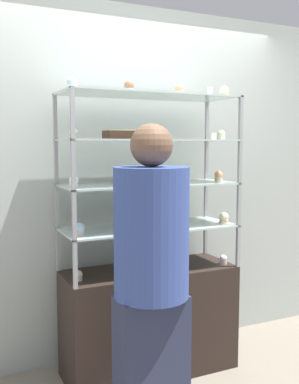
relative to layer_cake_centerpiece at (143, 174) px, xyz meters
The scene contains 35 objects.
ground_plane 1.39m from the layer_cake_centerpiece, 80.70° to the right, with size 20.00×20.00×0.00m, color gray.
back_wall 0.31m from the layer_cake_centerpiece, 87.62° to the left, with size 8.00×0.05×2.60m.
display_base 1.02m from the layer_cake_centerpiece, 80.70° to the right, with size 1.19×0.45×0.74m.
display_riser_lower 0.38m from the layer_cake_centerpiece, 80.70° to the right, with size 1.19×0.45×0.30m.
display_riser_middle 0.11m from the layer_cake_centerpiece, 80.70° to the right, with size 1.19×0.45×0.30m.
display_riser_upper 0.23m from the layer_cake_centerpiece, 80.70° to the right, with size 1.19×0.45×0.30m.
display_riser_top 0.52m from the layer_cake_centerpiece, 80.70° to the right, with size 1.19×0.45×0.30m.
layer_cake_centerpiece is the anchor object (origin of this frame).
sheet_cake_frosted 0.34m from the layer_cake_centerpiece, 162.91° to the right, with size 0.20×0.15×0.06m.
cupcake_0 0.81m from the layer_cake_centerpiece, 164.81° to the right, with size 0.05×0.05×0.07m.
cupcake_1 0.67m from the layer_cake_centerpiece, 128.87° to the right, with size 0.05×0.05×0.07m.
cupcake_2 0.67m from the layer_cake_centerpiece, 41.51° to the right, with size 0.05×0.05×0.07m.
cupcake_3 0.85m from the layer_cake_centerpiece, 19.00° to the right, with size 0.05×0.05×0.07m.
price_tag_0 0.73m from the layer_cake_centerpiece, 130.55° to the right, with size 0.04×0.00×0.04m.
cupcake_4 0.62m from the layer_cake_centerpiece, 161.77° to the right, with size 0.07×0.07×0.08m.
cupcake_5 0.37m from the layer_cake_centerpiece, 141.51° to the right, with size 0.07×0.07×0.08m.
cupcake_6 0.40m from the layer_cake_centerpiece, 40.32° to the right, with size 0.07×0.07×0.08m.
cupcake_7 0.66m from the layer_cake_centerpiece, 18.13° to the right, with size 0.07×0.07×0.08m.
price_tag_1 0.45m from the layer_cake_centerpiece, 68.08° to the right, with size 0.04×0.00×0.04m.
cupcake_8 0.56m from the layer_cake_centerpiece, 162.50° to the right, with size 0.06×0.06×0.07m.
cupcake_9 0.23m from the layer_cake_centerpiece, 135.70° to the right, with size 0.06×0.06×0.07m.
cupcake_10 0.28m from the layer_cake_centerpiece, 44.41° to the right, with size 0.06×0.06×0.07m.
cupcake_11 0.55m from the layer_cake_centerpiece, 12.72° to the right, with size 0.06×0.06×0.07m.
price_tag_2 0.31m from the layer_cake_centerpiece, 64.30° to the right, with size 0.04×0.00×0.04m.
cupcake_12 0.60m from the layer_cake_centerpiece, 164.79° to the right, with size 0.06×0.06×0.07m.
cupcake_13 0.32m from the layer_cake_centerpiece, 88.89° to the right, with size 0.06×0.06×0.07m.
cupcake_14 0.63m from the layer_cake_centerpiece, 12.50° to the right, with size 0.06×0.06×0.07m.
price_tag_3 0.54m from the layer_cake_centerpiece, 35.98° to the right, with size 0.04×0.00×0.04m.
cupcake_15 0.79m from the layer_cake_centerpiece, 163.45° to the right, with size 0.06×0.06×0.07m.
cupcake_16 0.61m from the layer_cake_centerpiece, 138.43° to the right, with size 0.06×0.06×0.07m.
cupcake_17 0.62m from the layer_cake_centerpiece, 35.10° to the right, with size 0.06×0.06×0.07m.
cupcake_18 0.80m from the layer_cake_centerpiece, 18.46° to the right, with size 0.06×0.06×0.07m.
price_tag_4 0.71m from the layer_cake_centerpiece, 38.65° to the right, with size 0.04×0.00×0.04m.
donut_glazed 0.67m from the layer_cake_centerpiece, ahead, with size 0.13×0.13×0.03m.
customer_figure 0.91m from the layer_cake_centerpiece, 110.98° to the right, with size 0.40×0.40×1.70m.
Camera 1 is at (-1.27, -2.75, 1.59)m, focal length 42.00 mm.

